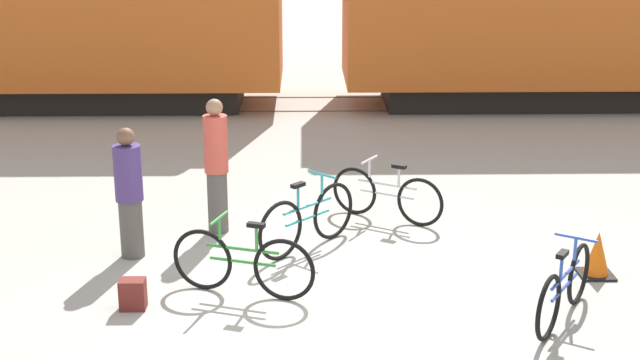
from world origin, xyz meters
TOP-DOWN VIEW (x-y plane):
  - ground_plane at (0.00, 0.00)m, footprint 80.00×80.00m
  - rail_near at (0.00, 9.37)m, footprint 61.24×0.07m
  - rail_far at (0.00, 10.81)m, footprint 61.24×0.07m
  - bicycle_silver at (0.93, 2.47)m, footprint 1.48×0.92m
  - bicycle_teal at (-0.17, 1.40)m, footprint 1.23×1.32m
  - bicycle_green at (-0.91, -0.00)m, footprint 1.64×0.61m
  - bicycle_blue at (2.52, -0.72)m, footprint 0.98×1.45m
  - person_in_purple at (-2.36, 1.18)m, footprint 0.34×0.34m
  - person_in_red at (-1.37, 2.06)m, footprint 0.32×0.32m
  - backpack at (-2.08, -0.35)m, footprint 0.28×0.20m
  - traffic_cone at (3.25, 0.46)m, footprint 0.40×0.40m

SIDE VIEW (x-z plane):
  - ground_plane at x=0.00m, z-range 0.00..0.00m
  - rail_near at x=0.00m, z-range 0.00..0.01m
  - rail_far at x=0.00m, z-range 0.00..0.01m
  - backpack at x=-2.08m, z-range 0.00..0.34m
  - traffic_cone at x=3.25m, z-range -0.02..0.53m
  - bicycle_silver at x=0.93m, z-range -0.06..0.79m
  - bicycle_blue at x=2.52m, z-range -0.06..0.80m
  - bicycle_green at x=-0.91m, z-range -0.07..0.84m
  - bicycle_teal at x=-0.17m, z-range -0.07..0.87m
  - person_in_purple at x=-2.36m, z-range 0.00..1.66m
  - person_in_red at x=-1.37m, z-range 0.01..1.84m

